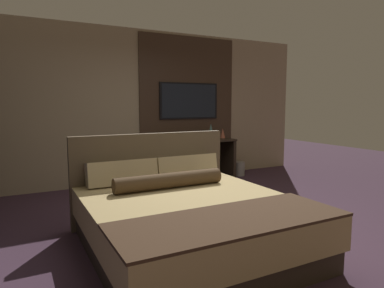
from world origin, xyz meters
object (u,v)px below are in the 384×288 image
at_px(bed, 187,218).
at_px(vase_tall, 211,131).
at_px(waste_bin, 239,169).
at_px(desk, 195,153).
at_px(tv, 189,101).
at_px(vase_short, 223,133).
at_px(desk_chair, 197,156).

bearing_deg(bed, vase_tall, 55.13).
bearing_deg(vase_tall, waste_bin, -14.25).
relative_size(desk, vase_tall, 5.12).
height_order(desk, tv, tv).
bearing_deg(waste_bin, vase_short, 156.57).
relative_size(tv, vase_tall, 4.20).
bearing_deg(vase_short, waste_bin, -23.43).
bearing_deg(desk, tv, 90.00).
bearing_deg(desk_chair, bed, -117.93).
relative_size(vase_tall, vase_short, 1.55).
bearing_deg(waste_bin, vase_tall, 165.75).
bearing_deg(vase_tall, desk_chair, -137.53).
bearing_deg(vase_short, desk, -179.83).
xyz_separation_m(bed, desk, (1.58, 2.77, 0.20)).
distance_m(tv, waste_bin, 1.71).
bearing_deg(tv, bed, -117.64).
bearing_deg(tv, desk, -90.00).
distance_m(vase_short, waste_bin, 0.81).
distance_m(desk_chair, waste_bin, 1.32).
height_order(tv, waste_bin, tv).
bearing_deg(desk_chair, vase_tall, 45.50).
xyz_separation_m(desk_chair, vase_short, (0.87, 0.54, 0.32)).
relative_size(vase_tall, waste_bin, 1.06).
distance_m(bed, vase_tall, 3.44).
xyz_separation_m(bed, waste_bin, (2.53, 2.63, -0.17)).
height_order(bed, tv, tv).
relative_size(desk_chair, vase_tall, 3.06).
height_order(tv, vase_short, tv).
distance_m(bed, vase_short, 3.59).
height_order(desk, waste_bin, desk).
height_order(desk_chair, vase_short, vase_short).
bearing_deg(desk, vase_short, 0.17).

